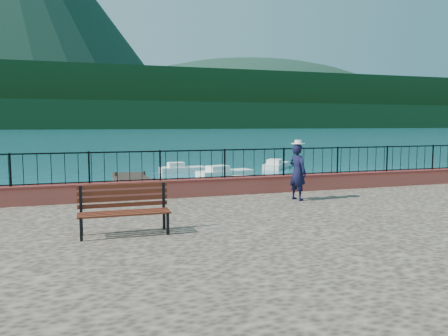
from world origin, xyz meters
TOP-DOWN VIEW (x-y plane):
  - ground at (0.00, 0.00)m, footprint 2000.00×2000.00m
  - parapet at (0.00, 3.70)m, footprint 28.00×0.46m
  - railing at (0.00, 3.70)m, footprint 27.00×0.05m
  - dock at (-2.00, 12.00)m, footprint 2.00×16.00m
  - far_forest at (0.00, 300.00)m, footprint 900.00×60.00m
  - foothills at (0.00, 360.00)m, footprint 900.00×120.00m
  - companion_hill at (220.00, 560.00)m, footprint 448.00×384.00m
  - park_bench at (-4.06, -0.73)m, footprint 1.97×0.67m
  - person at (1.56, 2.00)m, footprint 0.61×0.75m
  - hat at (1.56, 2.00)m, footprint 0.44×0.44m
  - boat_0 at (-3.09, 6.59)m, footprint 4.46×3.21m
  - boat_1 at (4.01, 11.47)m, footprint 4.12×2.55m
  - boat_2 at (4.40, 17.87)m, footprint 4.15×2.17m
  - boat_4 at (2.15, 21.09)m, footprint 3.31×1.33m
  - boat_5 at (10.08, 21.87)m, footprint 3.34×3.71m

SIDE VIEW (x-z plane):
  - ground at x=0.00m, z-range 0.00..0.00m
  - companion_hill at x=220.00m, z-range -90.00..90.00m
  - dock at x=-2.00m, z-range 0.00..0.30m
  - boat_0 at x=-3.09m, z-range 0.00..0.80m
  - boat_1 at x=4.01m, z-range 0.00..0.80m
  - boat_2 at x=4.40m, z-range 0.00..0.80m
  - boat_4 at x=2.15m, z-range 0.00..0.80m
  - boat_5 at x=10.08m, z-range 0.00..0.80m
  - parapet at x=0.00m, z-range 1.20..1.78m
  - park_bench at x=-4.06m, z-range 0.98..2.06m
  - person at x=1.56m, z-range 1.20..2.98m
  - railing at x=0.00m, z-range 1.78..2.73m
  - hat at x=1.56m, z-range 2.98..3.10m
  - far_forest at x=0.00m, z-range 0.00..18.00m
  - foothills at x=0.00m, z-range 0.00..44.00m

